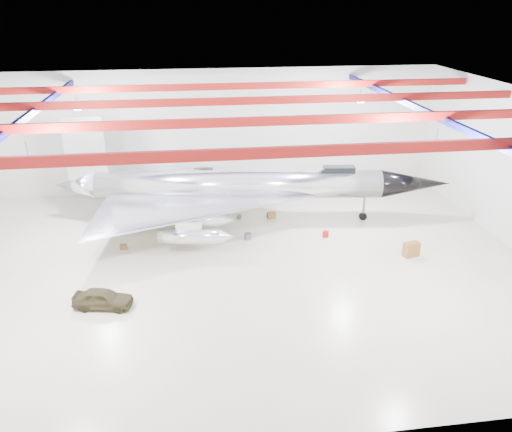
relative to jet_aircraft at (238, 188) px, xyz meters
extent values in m
plane|color=beige|center=(-1.06, -7.22, -2.79)|extent=(40.00, 40.00, 0.00)
plane|color=silver|center=(-1.06, 7.78, 2.71)|extent=(40.00, 0.00, 40.00)
plane|color=#0A0F38|center=(-1.06, -7.22, 8.21)|extent=(40.00, 40.00, 0.00)
cube|color=maroon|center=(-1.06, -16.22, 7.61)|extent=(39.50, 0.25, 0.50)
cube|color=maroon|center=(-1.06, -10.22, 7.61)|extent=(39.50, 0.25, 0.50)
cube|color=maroon|center=(-1.06, -4.22, 7.61)|extent=(39.50, 0.25, 0.50)
cube|color=maroon|center=(-1.06, 1.78, 7.61)|extent=(39.50, 0.25, 0.50)
cube|color=#0D1153|center=(-13.06, -7.22, 7.31)|extent=(0.25, 29.50, 0.40)
cube|color=#0D1153|center=(10.94, -7.22, 7.31)|extent=(0.25, 29.50, 0.40)
cube|color=silver|center=(-11.06, -13.22, 6.91)|extent=(0.55, 0.55, 0.25)
cube|color=silver|center=(8.94, -13.22, 6.91)|extent=(0.55, 0.55, 0.25)
cube|color=silver|center=(-11.06, -1.22, 6.91)|extent=(0.55, 0.55, 0.25)
cube|color=silver|center=(8.94, -1.22, 6.91)|extent=(0.55, 0.55, 0.25)
cylinder|color=silver|center=(0.06, -0.01, 0.32)|extent=(22.33, 4.87, 2.22)
cone|color=black|center=(13.85, -1.67, 0.32)|extent=(5.78, 2.87, 2.22)
cone|color=silver|center=(-12.62, 1.52, 0.32)|extent=(3.58, 2.61, 2.22)
cube|color=silver|center=(-11.52, 1.39, 3.21)|extent=(3.10, 0.51, 5.00)
cube|color=black|center=(7.78, -0.94, 1.49)|extent=(2.53, 1.18, 0.56)
cylinder|color=silver|center=(-3.98, -5.67, -1.23)|extent=(4.31, 1.50, 1.00)
cylinder|color=silver|center=(-3.65, -2.92, -1.23)|extent=(4.31, 1.50, 1.00)
cylinder|color=silver|center=(-2.85, 3.70, -1.23)|extent=(4.31, 1.50, 1.00)
cylinder|color=silver|center=(-2.52, 6.46, -1.23)|extent=(4.31, 1.50, 1.00)
cylinder|color=#59595B|center=(9.99, -1.21, -1.79)|extent=(0.20, 0.20, 2.00)
cylinder|color=black|center=(9.99, -1.21, -2.48)|extent=(0.65, 0.32, 0.62)
cylinder|color=#59595B|center=(-4.68, -2.23, -1.79)|extent=(0.20, 0.20, 2.00)
cylinder|color=black|center=(-4.68, -2.23, -2.48)|extent=(0.65, 0.32, 0.62)
cylinder|color=#59595B|center=(-4.02, 3.28, -1.79)|extent=(0.20, 0.20, 2.00)
cylinder|color=black|center=(-4.02, 3.28, -2.48)|extent=(0.65, 0.32, 0.62)
imported|color=#3A341D|center=(-9.07, -11.23, -2.20)|extent=(3.63, 2.01, 1.17)
cube|color=brown|center=(11.26, -7.64, -2.28)|extent=(1.22, 0.82, 1.02)
cube|color=olive|center=(-8.73, -3.83, -2.62)|extent=(0.49, 0.39, 0.34)
cube|color=#9F140F|center=(-2.67, 2.56, -2.61)|extent=(0.57, 0.49, 0.35)
cylinder|color=#59595B|center=(0.32, -3.44, -2.55)|extent=(0.59, 0.59, 0.47)
cube|color=olive|center=(2.71, 0.19, -2.56)|extent=(0.71, 0.60, 0.46)
cube|color=#59595B|center=(-10.52, -0.52, -2.67)|extent=(0.37, 0.32, 0.24)
cylinder|color=#9F140F|center=(6.19, -3.82, -2.57)|extent=(0.50, 0.50, 0.43)
cylinder|color=#59595B|center=(0.08, 0.42, -2.63)|extent=(0.37, 0.37, 0.32)
camera|label=1|loc=(-3.60, -36.70, 13.68)|focal=35.00mm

